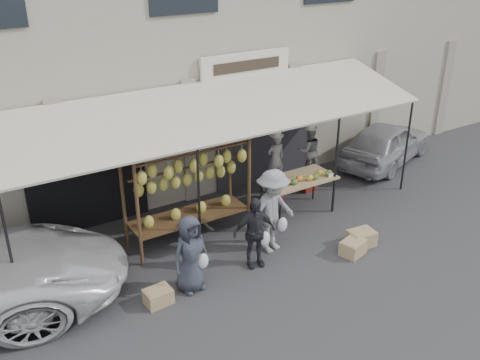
# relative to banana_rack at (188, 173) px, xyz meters

# --- Properties ---
(ground_plane) EXTENTS (90.00, 90.00, 0.00)m
(ground_plane) POSITION_rel_banana_rack_xyz_m (0.92, -1.76, -1.57)
(ground_plane) COLOR #2D2D30
(shophouse) EXTENTS (24.00, 6.15, 7.30)m
(shophouse) POSITION_rel_banana_rack_xyz_m (0.91, 4.73, 2.08)
(shophouse) COLOR #A49D8C
(shophouse) RESTS_ON ground_plane
(awning) EXTENTS (10.00, 2.35, 2.92)m
(awning) POSITION_rel_banana_rack_xyz_m (0.92, 0.52, 1.01)
(awning) COLOR beige
(awning) RESTS_ON ground_plane
(banana_rack) EXTENTS (2.60, 0.90, 2.24)m
(banana_rack) POSITION_rel_banana_rack_xyz_m (0.00, 0.00, 0.00)
(banana_rack) COLOR #432C15
(banana_rack) RESTS_ON ground_plane
(produce_table) EXTENTS (1.70, 0.90, 1.04)m
(produce_table) POSITION_rel_banana_rack_xyz_m (2.67, -0.29, -0.69)
(produce_table) COLOR tan
(produce_table) RESTS_ON ground_plane
(vendor_left) EXTENTS (0.48, 0.34, 1.25)m
(vendor_left) POSITION_rel_banana_rack_xyz_m (2.61, 0.60, -0.48)
(vendor_left) COLOR gray
(vendor_left) RESTS_ON stool_left
(vendor_right) EXTENTS (0.71, 0.62, 1.24)m
(vendor_right) POSITION_rel_banana_rack_xyz_m (3.63, 0.61, -0.48)
(vendor_right) COLOR gray
(vendor_right) RESTS_ON stool_right
(customer_left) EXTENTS (0.79, 0.58, 1.50)m
(customer_left) POSITION_rel_banana_rack_xyz_m (-0.78, -1.56, -0.82)
(customer_left) COLOR #313641
(customer_left) RESTS_ON ground_plane
(customer_mid) EXTENTS (0.91, 0.51, 1.46)m
(customer_mid) POSITION_rel_banana_rack_xyz_m (0.63, -1.51, -0.83)
(customer_mid) COLOR #28282E
(customer_mid) RESTS_ON ground_plane
(customer_right) EXTENTS (1.27, 0.90, 1.79)m
(customer_right) POSITION_rel_banana_rack_xyz_m (1.24, -1.24, -0.67)
(customer_right) COLOR gray
(customer_right) RESTS_ON ground_plane
(stool_left) EXTENTS (0.33, 0.33, 0.46)m
(stool_left) POSITION_rel_banana_rack_xyz_m (2.61, 0.60, -1.33)
(stool_left) COLOR maroon
(stool_left) RESTS_ON ground_plane
(stool_right) EXTENTS (0.38, 0.38, 0.46)m
(stool_right) POSITION_rel_banana_rack_xyz_m (3.63, 0.61, -1.33)
(stool_right) COLOR maroon
(stool_right) RESTS_ON ground_plane
(crate_near_a) EXTENTS (0.59, 0.51, 0.30)m
(crate_near_a) POSITION_rel_banana_rack_xyz_m (2.56, -2.25, -1.41)
(crate_near_a) COLOR tan
(crate_near_a) RESTS_ON ground_plane
(crate_near_b) EXTENTS (0.58, 0.47, 0.32)m
(crate_near_b) POSITION_rel_banana_rack_xyz_m (2.95, -2.08, -1.40)
(crate_near_b) COLOR tan
(crate_near_b) RESTS_ON ground_plane
(crate_far) EXTENTS (0.49, 0.39, 0.28)m
(crate_far) POSITION_rel_banana_rack_xyz_m (-1.48, -1.64, -1.42)
(crate_far) COLOR tan
(crate_far) RESTS_ON ground_plane
(sedan) EXTENTS (3.81, 2.53, 1.20)m
(sedan) POSITION_rel_banana_rack_xyz_m (6.62, 0.89, -0.96)
(sedan) COLOR #9F9EA4
(sedan) RESTS_ON ground_plane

